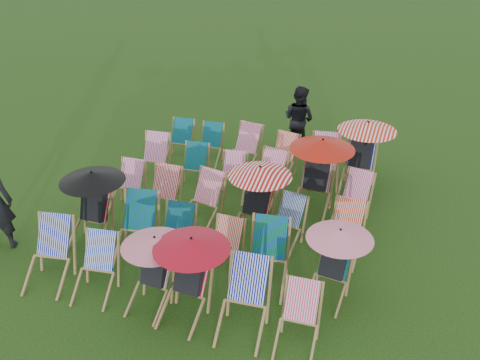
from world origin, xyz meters
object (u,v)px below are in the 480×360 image
(deckchair_0, at_px, (48,255))
(person_rear, at_px, (299,119))
(deckchair_5, at_px, (298,321))
(deckchair_29, at_px, (361,154))

(deckchair_0, xyz_separation_m, person_rear, (2.40, 5.86, 0.29))
(deckchair_0, relative_size, person_rear, 0.64)
(deckchair_5, distance_m, person_rear, 6.05)
(deckchair_0, bearing_deg, deckchair_29, 39.21)
(deckchair_0, distance_m, deckchair_5, 3.94)
(deckchair_0, height_order, person_rear, person_rear)
(deckchair_0, xyz_separation_m, deckchair_5, (3.94, 0.02, -0.07))
(deckchair_29, xyz_separation_m, person_rear, (-1.60, 1.18, 0.05))
(deckchair_0, distance_m, person_rear, 6.34)
(deckchair_5, xyz_separation_m, person_rear, (-1.54, 5.84, 0.36))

